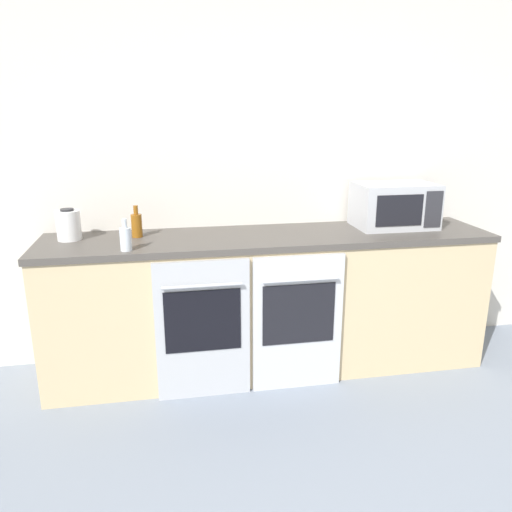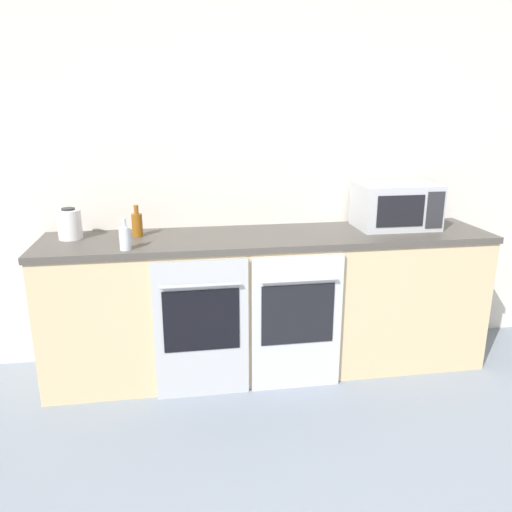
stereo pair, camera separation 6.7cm
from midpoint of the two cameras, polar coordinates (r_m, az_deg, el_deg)
name	(u,v)px [view 1 (the left image)]	position (r m, az deg, el deg)	size (l,w,h in m)	color
wall_back	(260,171)	(3.47, -0.11, 9.67)	(10.00, 0.06, 2.60)	silver
counter_back	(269,302)	(3.36, 0.90, -5.25)	(2.89, 0.62, 0.93)	#D1B789
oven_left	(203,330)	(3.03, -6.72, -8.36)	(0.56, 0.06, 0.87)	#B7BABF
oven_right	(298,322)	(3.11, 4.18, -7.58)	(0.56, 0.06, 0.87)	silver
microwave	(394,205)	(3.53, 15.00, 5.62)	(0.53, 0.36, 0.30)	#B7BABF
bottle_amber	(137,225)	(3.24, -14.06, 3.49)	(0.07, 0.07, 0.20)	#8C5114
bottle_clear	(126,238)	(2.94, -15.32, 1.97)	(0.06, 0.06, 0.18)	silver
kettle	(69,225)	(3.29, -21.19, 3.32)	(0.15, 0.15, 0.19)	white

